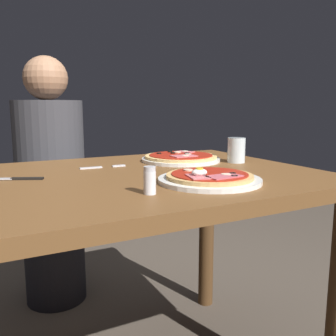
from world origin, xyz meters
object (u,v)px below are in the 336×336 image
at_px(pizza_foreground, 209,178).
at_px(water_glass_near, 236,152).
at_px(diner_person, 51,189).
at_px(fork, 99,167).
at_px(knife, 14,179).
at_px(pizza_across_left, 181,158).
at_px(dining_table, 120,211).
at_px(salt_shaker, 150,180).

relative_size(pizza_foreground, water_glass_near, 3.10).
bearing_deg(diner_person, fork, 95.84).
bearing_deg(knife, fork, 16.82).
distance_m(fork, diner_person, 0.62).
distance_m(pizza_across_left, diner_person, 0.72).
bearing_deg(knife, diner_person, 71.96).
xyz_separation_m(dining_table, knife, (-0.29, 0.08, 0.12)).
height_order(fork, diner_person, diner_person).
relative_size(pizza_foreground, pizza_across_left, 0.96).
xyz_separation_m(fork, salt_shaker, (-0.01, -0.42, 0.03)).
height_order(pizza_foreground, fork, pizza_foreground).
height_order(dining_table, knife, knife).
relative_size(dining_table, knife, 6.76).
bearing_deg(knife, pizza_foreground, -31.40).
relative_size(pizza_across_left, water_glass_near, 3.23).
distance_m(dining_table, knife, 0.32).
bearing_deg(diner_person, water_glass_near, 128.11).
bearing_deg(water_glass_near, dining_table, -174.40).
bearing_deg(diner_person, salt_shaker, 93.07).
bearing_deg(pizza_across_left, water_glass_near, -36.83).
height_order(pizza_foreground, knife, pizza_foreground).
relative_size(salt_shaker, diner_person, 0.06).
bearing_deg(knife, salt_shaker, -51.19).
height_order(fork, salt_shaker, salt_shaker).
relative_size(pizza_foreground, salt_shaker, 4.26).
bearing_deg(fork, pizza_across_left, 1.41).
xyz_separation_m(fork, knife, (-0.28, -0.08, 0.00)).
xyz_separation_m(fork, diner_person, (-0.06, 0.58, -0.19)).
xyz_separation_m(pizza_across_left, salt_shaker, (-0.33, -0.43, 0.02)).
bearing_deg(dining_table, pizza_foreground, -48.68).
bearing_deg(salt_shaker, pizza_across_left, 52.49).
distance_m(dining_table, salt_shaker, 0.30).
relative_size(dining_table, salt_shaker, 18.65).
height_order(fork, knife, knife).
height_order(dining_table, diner_person, diner_person).
xyz_separation_m(dining_table, diner_person, (-0.07, 0.75, -0.07)).
distance_m(pizza_foreground, water_glass_near, 0.39).
bearing_deg(pizza_foreground, dining_table, 131.32).
relative_size(pizza_foreground, fork, 1.81).
distance_m(pizza_foreground, diner_person, 1.01).
bearing_deg(dining_table, diner_person, 95.49).
distance_m(dining_table, diner_person, 0.76).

